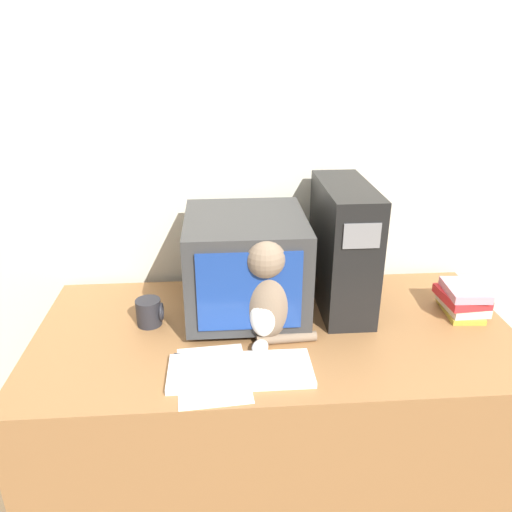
% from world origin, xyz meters
% --- Properties ---
extents(wall_back, '(7.00, 0.05, 2.50)m').
position_xyz_m(wall_back, '(0.00, 0.86, 1.25)').
color(wall_back, beige).
rests_on(wall_back, ground_plane).
extents(desk, '(1.65, 0.80, 0.75)m').
position_xyz_m(desk, '(0.00, 0.40, 0.38)').
color(desk, olive).
rests_on(desk, ground_plane).
extents(crt_monitor, '(0.42, 0.45, 0.37)m').
position_xyz_m(crt_monitor, '(-0.09, 0.53, 0.94)').
color(crt_monitor, '#333333').
rests_on(crt_monitor, desk).
extents(computer_tower, '(0.17, 0.44, 0.46)m').
position_xyz_m(computer_tower, '(0.26, 0.57, 0.98)').
color(computer_tower, black).
rests_on(computer_tower, desk).
extents(keyboard, '(0.44, 0.18, 0.02)m').
position_xyz_m(keyboard, '(-0.13, 0.16, 0.76)').
color(keyboard, silver).
rests_on(keyboard, desk).
extents(cat, '(0.26, 0.23, 0.37)m').
position_xyz_m(cat, '(-0.04, 0.34, 0.92)').
color(cat, '#7A6651').
rests_on(cat, desk).
extents(book_stack, '(0.15, 0.19, 0.11)m').
position_xyz_m(book_stack, '(0.69, 0.46, 0.81)').
color(book_stack, gold).
rests_on(book_stack, desk).
extents(pen, '(0.16, 0.03, 0.01)m').
position_xyz_m(pen, '(-0.26, 0.25, 0.76)').
color(pen, black).
rests_on(pen, desk).
extents(paper_sheet, '(0.23, 0.31, 0.00)m').
position_xyz_m(paper_sheet, '(-0.22, 0.16, 0.75)').
color(paper_sheet, white).
rests_on(paper_sheet, desk).
extents(mug, '(0.09, 0.09, 0.10)m').
position_xyz_m(mug, '(-0.44, 0.47, 0.80)').
color(mug, '#232328').
rests_on(mug, desk).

